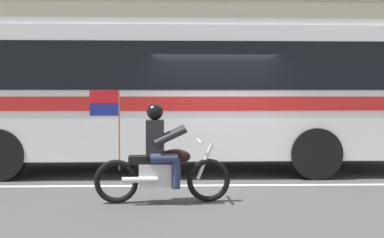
% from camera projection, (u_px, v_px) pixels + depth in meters
% --- Properties ---
extents(ground_plane, '(60.00, 60.00, 0.00)m').
position_uv_depth(ground_plane, '(215.00, 180.00, 9.30)').
color(ground_plane, '#3D3D3F').
extents(sidewalk_curb, '(28.00, 3.80, 0.15)m').
position_uv_depth(sidewalk_curb, '(202.00, 148.00, 14.39)').
color(sidewalk_curb, gray).
rests_on(sidewalk_curb, ground_plane).
extents(lane_center_stripe, '(26.60, 0.14, 0.01)m').
position_uv_depth(lane_center_stripe, '(218.00, 185.00, 8.70)').
color(lane_center_stripe, silver).
rests_on(lane_center_stripe, ground_plane).
extents(office_building_facade, '(28.00, 0.89, 9.28)m').
position_uv_depth(office_building_facade, '(199.00, 12.00, 16.44)').
color(office_building_facade, gray).
rests_on(office_building_facade, ground_plane).
extents(transit_bus, '(10.79, 2.66, 3.22)m').
position_uv_depth(transit_bus, '(169.00, 87.00, 10.37)').
color(transit_bus, silver).
rests_on(transit_bus, ground_plane).
extents(motorcycle_with_rider, '(2.20, 0.64, 1.78)m').
position_uv_depth(motorcycle_with_rider, '(161.00, 161.00, 7.28)').
color(motorcycle_with_rider, black).
rests_on(motorcycle_with_rider, ground_plane).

